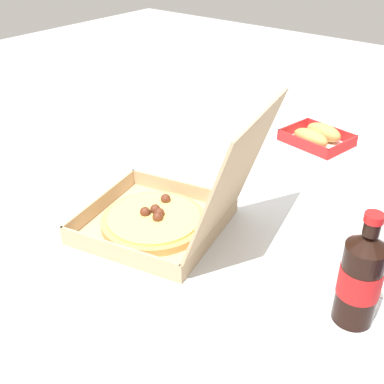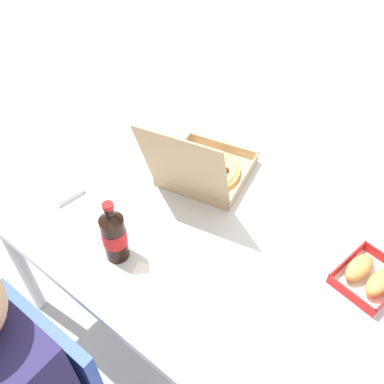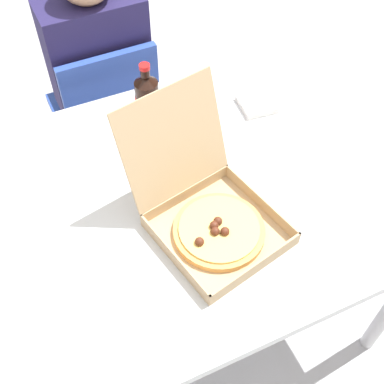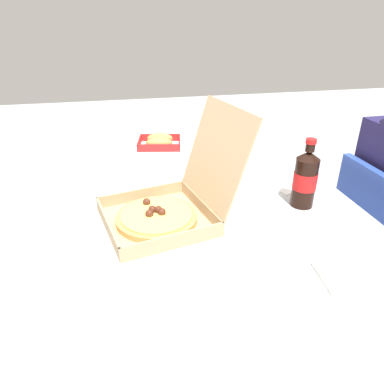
{
  "view_description": "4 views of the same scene",
  "coord_description": "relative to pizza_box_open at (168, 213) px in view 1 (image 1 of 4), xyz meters",
  "views": [
    {
      "loc": [
        0.78,
        0.48,
        1.4
      ],
      "look_at": [
        0.02,
        -0.13,
        0.83
      ],
      "focal_mm": 45.53,
      "sensor_mm": 36.0,
      "label": 1
    },
    {
      "loc": [
        -0.54,
        0.74,
        1.75
      ],
      "look_at": [
        0.08,
        -0.04,
        0.78
      ],
      "focal_mm": 37.3,
      "sensor_mm": 36.0,
      "label": 2
    },
    {
      "loc": [
        -0.26,
        -0.8,
        1.82
      ],
      "look_at": [
        0.09,
        -0.04,
        0.79
      ],
      "focal_mm": 45.63,
      "sensor_mm": 36.0,
      "label": 3
    },
    {
      "loc": [
        1.01,
        -0.25,
        1.32
      ],
      "look_at": [
        0.0,
        -0.04,
        0.79
      ],
      "focal_mm": 33.12,
      "sensor_mm": 36.0,
      "label": 4
    }
  ],
  "objects": [
    {
      "name": "cola_bottle",
      "position": [
        -0.0,
        0.44,
        0.05
      ],
      "size": [
        0.07,
        0.07,
        0.22
      ],
      "color": "black",
      "rests_on": "dining_table"
    },
    {
      "name": "pizza_box_open",
      "position": [
        0.0,
        0.0,
        0.0
      ],
      "size": [
        0.37,
        0.45,
        0.33
      ],
      "color": "tan",
      "rests_on": "dining_table"
    },
    {
      "name": "bread_side_box",
      "position": [
        -0.64,
        0.05,
        -0.02
      ],
      "size": [
        0.18,
        0.21,
        0.06
      ],
      "color": "white",
      "rests_on": "dining_table"
    },
    {
      "name": "dining_table",
      "position": [
        -0.1,
        0.13,
        -0.12
      ],
      "size": [
        1.46,
        0.96,
        0.76
      ],
      "color": "silver",
      "rests_on": "ground_plane"
    }
  ]
}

